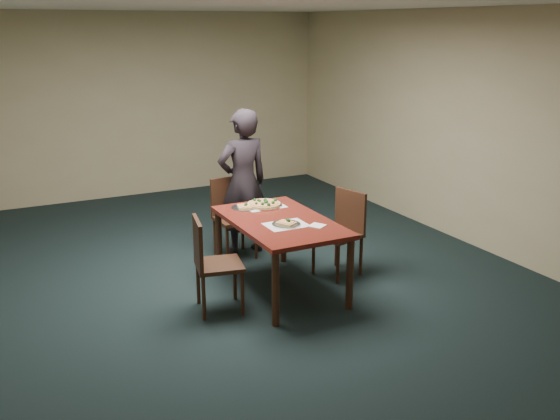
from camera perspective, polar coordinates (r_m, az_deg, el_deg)
name	(u,v)px	position (r m, az deg, el deg)	size (l,w,h in m)	color
ground	(242,282)	(6.62, -3.53, -6.60)	(8.00, 8.00, 0.00)	black
room_shell	(238,117)	(6.14, -3.82, 8.47)	(8.00, 8.00, 8.00)	tan
dining_table	(280,228)	(6.20, 0.00, -1.70)	(0.90, 1.50, 0.75)	#541610
chair_far	(232,212)	(7.24, -4.42, -0.22)	(0.44, 0.44, 0.91)	black
chair_left	(211,259)	(5.83, -6.36, -4.51)	(0.49, 0.49, 0.91)	black
chair_right	(343,228)	(6.70, 5.77, -1.63)	(0.51, 0.51, 0.91)	black
diner	(243,183)	(7.21, -3.41, 2.52)	(0.62, 0.41, 1.71)	black
placemat_main	(264,206)	(6.63, -1.47, 0.38)	(0.42, 0.32, 0.00)	white
placemat_near	(286,225)	(6.01, 0.57, -1.36)	(0.40, 0.30, 0.00)	white
pizza_pan	(264,204)	(6.63, -1.46, 0.56)	(0.39, 0.39, 0.07)	silver
slice_plate_near	(286,223)	(6.01, 0.58, -1.24)	(0.28, 0.28, 0.06)	silver
slice_plate_far	(245,207)	(6.56, -3.26, 0.28)	(0.28, 0.28, 0.06)	silver
napkin	(317,226)	(5.99, 3.41, -1.43)	(0.14, 0.14, 0.01)	white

